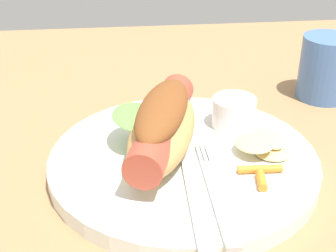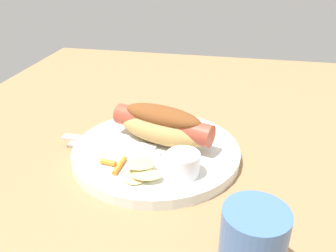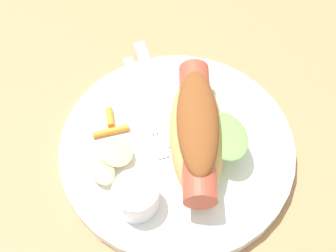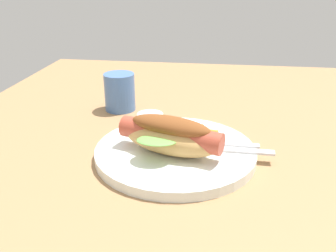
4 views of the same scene
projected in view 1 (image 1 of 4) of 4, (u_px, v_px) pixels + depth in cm
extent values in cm
cube|color=#9E754C|center=(212.00, 166.00, 49.02)|extent=(120.00, 90.00, 1.80)
cylinder|color=white|center=(183.00, 162.00, 46.62)|extent=(25.78, 25.78, 1.60)
ellipsoid|color=tan|center=(163.00, 132.00, 45.45)|extent=(10.01, 16.26, 4.63)
cylinder|color=#B24733|center=(163.00, 124.00, 45.06)|extent=(8.12, 16.66, 3.39)
ellipsoid|color=brown|center=(163.00, 110.00, 44.32)|extent=(7.96, 13.65, 2.71)
ellipsoid|color=#6BB74C|center=(135.00, 116.00, 46.22)|extent=(4.55, 6.09, 0.92)
cylinder|color=white|center=(234.00, 112.00, 50.57)|extent=(4.59, 4.59, 3.16)
cube|color=silver|center=(219.00, 201.00, 39.60)|extent=(1.23, 11.38, 0.40)
cube|color=silver|center=(208.00, 154.00, 45.98)|extent=(0.31, 3.20, 0.40)
cube|color=silver|center=(204.00, 154.00, 45.94)|extent=(0.31, 3.20, 0.40)
cube|color=silver|center=(199.00, 154.00, 45.90)|extent=(0.31, 3.20, 0.40)
cube|color=silver|center=(197.00, 203.00, 39.44)|extent=(1.86, 15.67, 0.36)
ellipsoid|color=#E1C87E|center=(273.00, 152.00, 46.14)|extent=(3.79, 3.64, 0.50)
ellipsoid|color=#E1C87E|center=(269.00, 138.00, 47.28)|extent=(3.09, 4.48, 0.63)
ellipsoid|color=#E1C87E|center=(254.00, 144.00, 45.76)|extent=(4.90, 5.09, 0.92)
cylinder|color=orange|center=(260.00, 169.00, 43.41)|extent=(4.09, 0.94, 0.74)
cylinder|color=orange|center=(262.00, 180.00, 41.80)|extent=(1.16, 2.41, 0.81)
cylinder|color=#4770B2|center=(326.00, 68.00, 59.39)|extent=(6.46, 6.46, 7.89)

